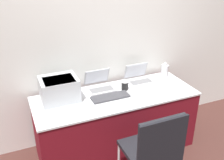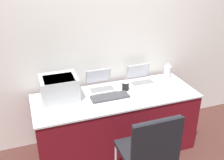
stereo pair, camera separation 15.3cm
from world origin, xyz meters
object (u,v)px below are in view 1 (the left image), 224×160
(metal_pitcher, at_px, (165,70))
(printer, at_px, (59,88))
(laptop_right, at_px, (139,78))
(coffee_cup, at_px, (125,85))
(laptop_left, at_px, (100,85))
(external_keyboard, at_px, (110,97))
(chair, at_px, (155,147))

(metal_pitcher, bearing_deg, printer, -177.07)
(laptop_right, bearing_deg, printer, -175.60)
(coffee_cup, relative_size, metal_pitcher, 0.53)
(laptop_left, bearing_deg, metal_pitcher, -0.66)
(external_keyboard, distance_m, coffee_cup, 0.26)
(laptop_left, xyz_separation_m, laptop_right, (0.52, -0.00, -0.00))
(printer, relative_size, coffee_cup, 3.75)
(metal_pitcher, xyz_separation_m, chair, (-0.75, -1.01, -0.22))
(laptop_left, distance_m, metal_pitcher, 0.89)
(coffee_cup, bearing_deg, printer, 175.43)
(printer, height_order, metal_pitcher, printer)
(chair, bearing_deg, laptop_left, 97.76)
(external_keyboard, relative_size, coffee_cup, 4.04)
(laptop_right, relative_size, external_keyboard, 0.71)
(printer, relative_size, laptop_left, 1.29)
(laptop_left, xyz_separation_m, coffee_cup, (0.26, -0.14, 0.00))
(laptop_left, bearing_deg, chair, -82.24)
(laptop_right, bearing_deg, metal_pitcher, -1.07)
(printer, bearing_deg, external_keyboard, -18.66)
(printer, height_order, laptop_right, printer)
(printer, distance_m, external_keyboard, 0.56)
(printer, height_order, laptop_left, printer)
(external_keyboard, xyz_separation_m, coffee_cup, (0.23, 0.12, 0.04))
(external_keyboard, bearing_deg, printer, 161.34)
(laptop_right, xyz_separation_m, metal_pitcher, (0.37, -0.01, 0.04))
(laptop_left, height_order, external_keyboard, laptop_left)
(metal_pitcher, height_order, chair, chair)
(printer, xyz_separation_m, coffee_cup, (0.75, -0.06, -0.08))
(external_keyboard, height_order, chair, chair)
(coffee_cup, xyz_separation_m, chair, (-0.12, -0.88, -0.19))
(metal_pitcher, bearing_deg, laptop_right, 178.93)
(external_keyboard, distance_m, chair, 0.79)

